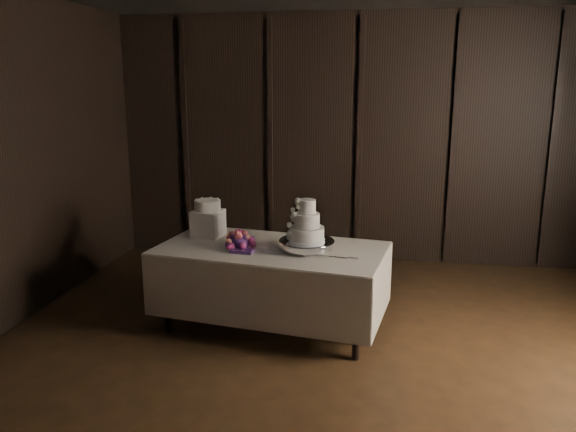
{
  "coord_description": "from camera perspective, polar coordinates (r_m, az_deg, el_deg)",
  "views": [
    {
      "loc": [
        0.25,
        -3.38,
        2.18
      ],
      "look_at": [
        -0.52,
        1.3,
        1.05
      ],
      "focal_mm": 35.0,
      "sensor_mm": 36.0,
      "label": 1
    }
  ],
  "objects": [
    {
      "name": "small_cake",
      "position": [
        5.31,
        -8.18,
        1.09
      ],
      "size": [
        0.3,
        0.3,
        0.1
      ],
      "primitive_type": "cylinder",
      "rotation": [
        0.0,
        0.0,
        -0.25
      ],
      "color": "white",
      "rests_on": "box_pedestal"
    },
    {
      "name": "cake_stand",
      "position": [
        4.87,
        1.91,
        -3.01
      ],
      "size": [
        0.54,
        0.54,
        0.09
      ],
      "primitive_type": "cylinder",
      "rotation": [
        0.0,
        0.0,
        -0.12
      ],
      "color": "silver",
      "rests_on": "display_table"
    },
    {
      "name": "room",
      "position": [
        3.46,
        4.97,
        2.03
      ],
      "size": [
        6.08,
        7.08,
        3.08
      ],
      "color": "black",
      "rests_on": "ground"
    },
    {
      "name": "bouquet",
      "position": [
        4.94,
        -4.95,
        -2.52
      ],
      "size": [
        0.35,
        0.44,
        0.2
      ],
      "primitive_type": null,
      "rotation": [
        0.0,
        0.0,
        -0.1
      ],
      "color": "#B2444A",
      "rests_on": "display_table"
    },
    {
      "name": "cake_knife",
      "position": [
        4.7,
        4.38,
        -4.14
      ],
      "size": [
        0.37,
        0.09,
        0.01
      ],
      "primitive_type": "cube",
      "rotation": [
        0.0,
        0.0,
        -0.19
      ],
      "color": "silver",
      "rests_on": "display_table"
    },
    {
      "name": "display_table",
      "position": [
        5.08,
        -1.68,
        -6.9
      ],
      "size": [
        2.12,
        1.33,
        0.76
      ],
      "rotation": [
        0.0,
        0.0,
        -0.15
      ],
      "color": "white",
      "rests_on": "ground"
    },
    {
      "name": "box_pedestal",
      "position": [
        5.35,
        -8.12,
        -0.73
      ],
      "size": [
        0.3,
        0.3,
        0.25
      ],
      "primitive_type": "cube",
      "rotation": [
        0.0,
        0.0,
        -0.15
      ],
      "color": "white",
      "rests_on": "display_table"
    },
    {
      "name": "wedding_cake",
      "position": [
        4.81,
        1.59,
        -0.9
      ],
      "size": [
        0.34,
        0.3,
        0.36
      ],
      "rotation": [
        0.0,
        0.0,
        0.27
      ],
      "color": "white",
      "rests_on": "cake_stand"
    }
  ]
}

